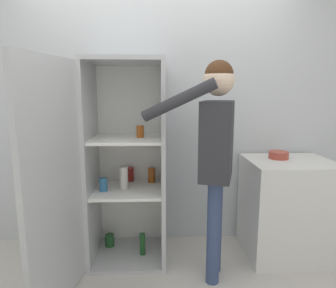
% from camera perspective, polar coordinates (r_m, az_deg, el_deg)
% --- Properties ---
extents(wall_back, '(7.00, 0.06, 2.55)m').
position_cam_1_polar(wall_back, '(2.91, -2.14, 5.82)').
color(wall_back, silver).
rests_on(wall_back, ground_plane).
extents(refrigerator, '(0.86, 1.25, 1.75)m').
position_cam_1_polar(refrigerator, '(2.56, -10.27, -4.19)').
color(refrigerator, '#B7BABC').
rests_on(refrigerator, ground_plane).
extents(person, '(0.74, 0.51, 1.71)m').
position_cam_1_polar(person, '(2.29, 9.05, 0.34)').
color(person, '#384770').
rests_on(person, ground_plane).
extents(counter, '(0.74, 0.64, 0.89)m').
position_cam_1_polar(counter, '(2.98, 21.72, -11.23)').
color(counter, white).
rests_on(counter, ground_plane).
extents(bowl, '(0.17, 0.17, 0.07)m').
position_cam_1_polar(bowl, '(2.89, 20.27, -1.98)').
color(bowl, '#B24738').
rests_on(bowl, counter).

